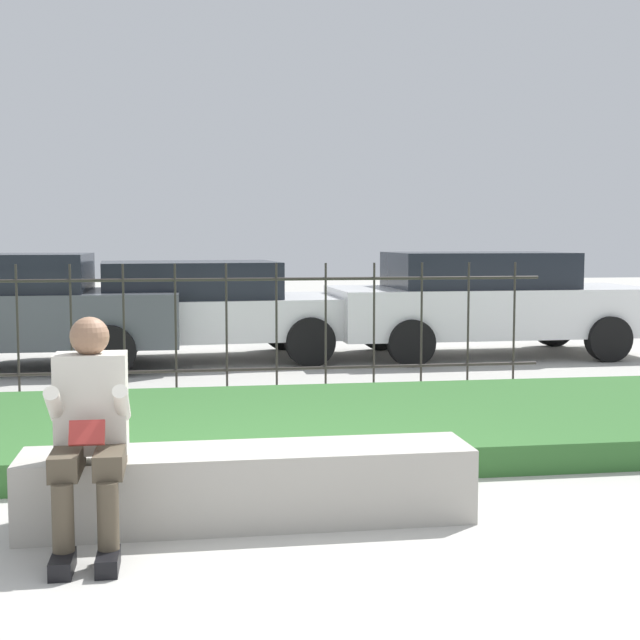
# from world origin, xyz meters

# --- Properties ---
(ground_plane) EXTENTS (60.00, 60.00, 0.00)m
(ground_plane) POSITION_xyz_m (0.00, 0.00, 0.00)
(ground_plane) COLOR #B2AFA8
(stone_bench) EXTENTS (2.60, 0.52, 0.43)m
(stone_bench) POSITION_xyz_m (-0.09, 0.00, 0.19)
(stone_bench) COLOR #ADA89E
(stone_bench) RESTS_ON ground_plane
(person_seated_reader) EXTENTS (0.42, 0.73, 1.23)m
(person_seated_reader) POSITION_xyz_m (-0.95, -0.29, 0.67)
(person_seated_reader) COLOR black
(person_seated_reader) RESTS_ON ground_plane
(grass_berm) EXTENTS (8.80, 2.82, 0.22)m
(grass_berm) POSITION_xyz_m (0.00, 2.11, 0.11)
(grass_berm) COLOR #33662D
(grass_berm) RESTS_ON ground_plane
(iron_fence) EXTENTS (6.80, 0.03, 1.39)m
(iron_fence) POSITION_xyz_m (-0.00, 4.18, 0.73)
(iron_fence) COLOR #332D28
(iron_fence) RESTS_ON ground_plane
(car_parked_center) EXTENTS (4.30, 2.23, 1.34)m
(car_parked_center) POSITION_xyz_m (-0.23, 6.99, 0.72)
(car_parked_center) COLOR silver
(car_parked_center) RESTS_ON ground_plane
(car_parked_left) EXTENTS (4.32, 1.97, 1.46)m
(car_parked_left) POSITION_xyz_m (-2.68, 6.56, 0.77)
(car_parked_left) COLOR #4C5156
(car_parked_left) RESTS_ON ground_plane
(car_parked_right) EXTENTS (4.43, 1.99, 1.46)m
(car_parked_right) POSITION_xyz_m (3.77, 6.89, 0.77)
(car_parked_right) COLOR silver
(car_parked_right) RESTS_ON ground_plane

